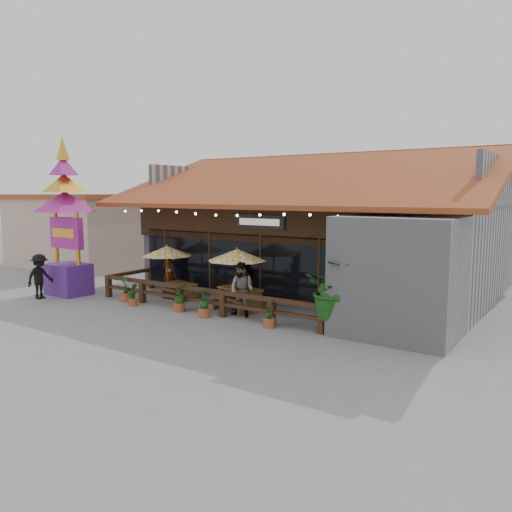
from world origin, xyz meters
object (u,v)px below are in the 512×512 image
Objects in this scene: umbrella_left at (167,251)px; thai_sign_tower at (65,206)px; picnic_table_left at (182,288)px; pedestrian at (40,277)px; umbrella_right at (237,255)px; tropical_plant at (334,291)px; picnic_table_right at (240,295)px.

thai_sign_tower reaches higher than umbrella_left.
picnic_table_left is 5.79m from pedestrian.
umbrella_right is 1.22× the size of tropical_plant.
picnic_table_left is at bearing 18.44° from umbrella_left.
umbrella_right reaches higher than picnic_table_right.
umbrella_right is at bearing -6.77° from picnic_table_left.
umbrella_left is 3.67m from umbrella_right.
picnic_table_right is 8.56m from thai_sign_tower.
tropical_plant reaches higher than umbrella_left.
thai_sign_tower is (-7.74, -1.74, 3.20)m from picnic_table_right.
picnic_table_right is 0.86× the size of tropical_plant.
pedestrian is (-4.17, -3.05, -1.01)m from umbrella_left.
picnic_table_right is at bearing -5.08° from picnic_table_left.
picnic_table_right is 1.08× the size of pedestrian.
picnic_table_left is at bearing 23.71° from thai_sign_tower.
thai_sign_tower is at bearing -156.29° from picnic_table_left.
umbrella_left is 1.61m from picnic_table_left.
picnic_table_right is 8.45m from pedestrian.
thai_sign_tower is 12.21m from tropical_plant.
thai_sign_tower is (-4.01, -1.82, 1.82)m from umbrella_left.
thai_sign_tower reaches higher than pedestrian.
tropical_plant is at bearing -7.20° from umbrella_left.
thai_sign_tower is at bearing -176.06° from tropical_plant.
umbrella_right is 1.79× the size of picnic_table_left.
pedestrian reaches higher than picnic_table_right.
picnic_table_left is 0.79× the size of picnic_table_right.
picnic_table_right is at bearing 167.60° from tropical_plant.
umbrella_left is 0.35× the size of thai_sign_tower.
picnic_table_left is 6.02m from thai_sign_tower.
tropical_plant is at bearing -12.40° from picnic_table_right.
thai_sign_tower reaches higher than picnic_table_right.
umbrella_left is at bearing 24.47° from thai_sign_tower.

